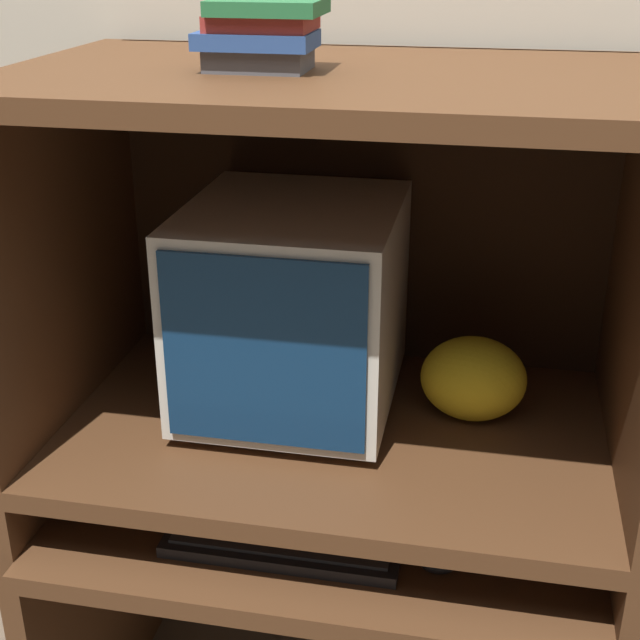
# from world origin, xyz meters

# --- Properties ---
(wall_back) EXTENTS (6.00, 0.06, 2.60)m
(wall_back) POSITION_xyz_m (0.00, 0.69, 1.30)
(wall_back) COLOR #B2A893
(wall_back) RESTS_ON ground_plane
(desk_base) EXTENTS (1.03, 0.67, 0.62)m
(desk_base) POSITION_xyz_m (0.00, 0.27, 0.40)
(desk_base) COLOR #4C2D19
(desk_base) RESTS_ON ground_plane
(desk_monitor_shelf) EXTENTS (1.03, 0.63, 0.14)m
(desk_monitor_shelf) POSITION_xyz_m (0.00, 0.32, 0.73)
(desk_monitor_shelf) COLOR #4C2D19
(desk_monitor_shelf) RESTS_ON desk_base
(hutch_upper) EXTENTS (1.03, 0.63, 0.62)m
(hutch_upper) POSITION_xyz_m (0.00, 0.35, 1.17)
(hutch_upper) COLOR #4C2D19
(hutch_upper) RESTS_ON desk_monitor_shelf
(crt_monitor) EXTENTS (0.37, 0.42, 0.38)m
(crt_monitor) POSITION_xyz_m (-0.09, 0.38, 0.96)
(crt_monitor) COLOR beige
(crt_monitor) RESTS_ON desk_monitor_shelf
(keyboard) EXTENTS (0.40, 0.15, 0.03)m
(keyboard) POSITION_xyz_m (-0.05, 0.13, 0.64)
(keyboard) COLOR black
(keyboard) RESTS_ON desk_base
(mouse) EXTENTS (0.06, 0.04, 0.03)m
(mouse) POSITION_xyz_m (0.21, 0.12, 0.64)
(mouse) COLOR black
(mouse) RESTS_ON desk_base
(snack_bag) EXTENTS (0.19, 0.14, 0.15)m
(snack_bag) POSITION_xyz_m (0.24, 0.39, 0.84)
(snack_bag) COLOR gold
(snack_bag) RESTS_ON desk_monitor_shelf
(book_stack) EXTENTS (0.19, 0.14, 0.10)m
(book_stack) POSITION_xyz_m (-0.11, 0.28, 1.43)
(book_stack) COLOR #4C4C51
(book_stack) RESTS_ON hutch_upper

